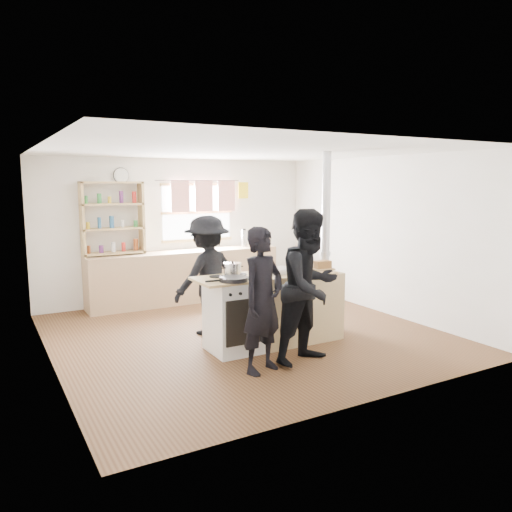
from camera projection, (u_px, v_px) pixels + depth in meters
name	position (u px, v px, depth m)	size (l,w,h in m)	color
ground	(245.00, 334.00, 6.93)	(5.00, 5.00, 0.01)	brown
back_counter	(186.00, 276.00, 8.78)	(3.40, 0.55, 0.90)	tan
shelving_unit	(113.00, 218.00, 8.14)	(1.00, 0.28, 1.20)	tan
thermos	(244.00, 238.00, 9.25)	(0.10, 0.10, 0.32)	silver
cooking_island	(275.00, 309.00, 6.45)	(1.97, 0.64, 0.93)	white
skillet_greens	(234.00, 279.00, 5.88)	(0.36, 0.36, 0.05)	black
roast_tray	(279.00, 270.00, 6.39)	(0.38, 0.31, 0.07)	silver
stockpot_stove	(232.00, 269.00, 6.25)	(0.22, 0.22, 0.18)	silver
stockpot_counter	(298.00, 262.00, 6.66)	(0.29, 0.29, 0.21)	silver
bread_board	(323.00, 266.00, 6.65)	(0.30, 0.23, 0.12)	tan
flue_heater	(324.00, 286.00, 6.98)	(0.35, 0.35, 2.50)	black
person_near_left	(263.00, 300.00, 5.46)	(0.59, 0.39, 1.61)	black
person_near_right	(310.00, 287.00, 5.75)	(0.87, 0.68, 1.79)	black
person_far	(207.00, 275.00, 6.86)	(1.06, 0.61, 1.64)	black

